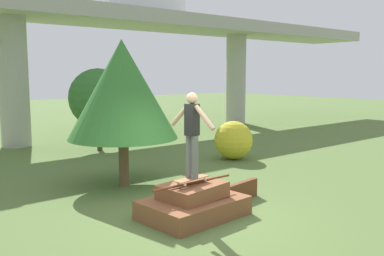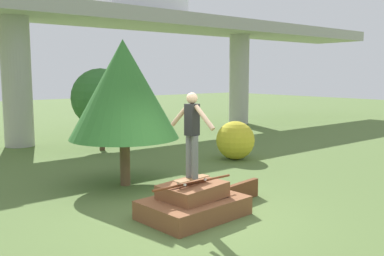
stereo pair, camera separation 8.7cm
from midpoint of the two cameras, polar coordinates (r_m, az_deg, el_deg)
The scene contains 10 objects.
ground_plane at distance 8.66m, azimuth 0.48°, elevation -11.72°, with size 80.00×80.00×0.00m, color #567038.
scrap_pile at distance 8.58m, azimuth 0.46°, elevation -10.01°, with size 2.06×1.51×0.72m.
scrap_plank_loose at distance 9.65m, azimuth 6.69°, elevation -8.48°, with size 1.24×0.29×0.41m.
skateboard at distance 8.35m, azimuth 0.30°, elevation -6.79°, with size 0.83×0.30×0.09m.
skater at distance 8.16m, azimuth 0.30°, elevation -0.14°, with size 0.24×1.14×1.66m.
highway_overpass at distance 17.93m, azimuth -22.56°, elevation 13.16°, with size 44.00×3.58×5.58m.
car_on_overpass_left at distance 20.79m, azimuth -6.70°, elevation 16.40°, with size 4.11×1.77×1.37m.
tree_behind_left at distance 15.96m, azimuth -11.90°, elevation 3.91°, with size 2.16×2.16×3.01m.
tree_behind_right at distance 10.74m, azimuth -8.88°, elevation 5.09°, with size 2.74×2.74×3.66m.
bush_yellow_flowering at distance 14.17m, azimuth 5.98°, elevation -1.63°, with size 1.27×1.27×1.27m.
Camera 2 is at (-5.19, -6.33, 2.82)m, focal length 40.00 mm.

